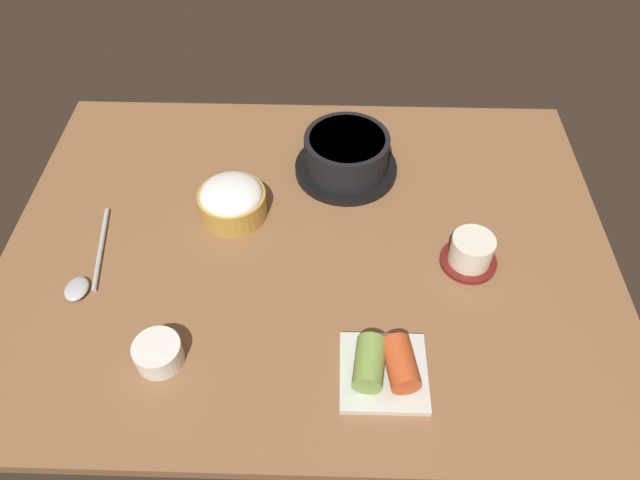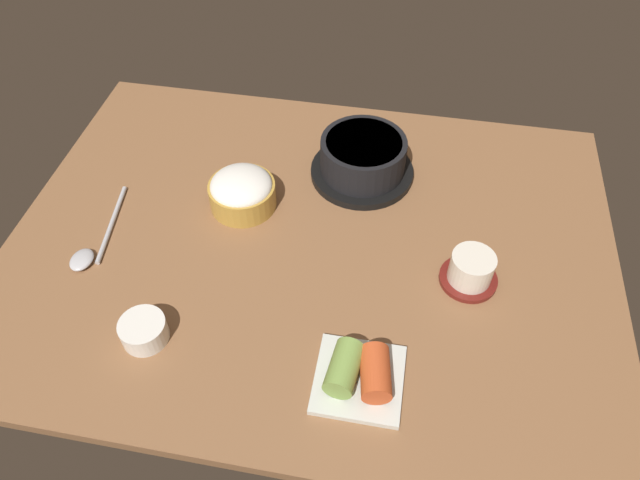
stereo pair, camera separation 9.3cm
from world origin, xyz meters
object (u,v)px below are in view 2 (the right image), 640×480
tea_cup_with_saucer (471,270)px  kimchi_plate (359,374)px  rice_bowl (242,191)px  side_bowl_near (144,330)px  stone_pot (363,159)px  spoon (92,247)px

tea_cup_with_saucer → kimchi_plate: (-14.51, -20.30, -0.58)cm
rice_bowl → kimchi_plate: bearing=-50.9°
tea_cup_with_saucer → kimchi_plate: tea_cup_with_saucer is taller
side_bowl_near → stone_pot: bearing=57.0°
kimchi_plate → side_bowl_near: 31.37cm
stone_pot → rice_bowl: (-19.40, -11.44, -0.54)cm
rice_bowl → tea_cup_with_saucer: 40.31cm
rice_bowl → spoon: size_ratio=0.59×
rice_bowl → tea_cup_with_saucer: (39.06, -9.92, -0.62)cm
rice_bowl → tea_cup_with_saucer: rice_bowl is taller
side_bowl_near → spoon: (-14.85, 14.38, -1.30)cm
stone_pot → kimchi_plate: size_ratio=1.56×
kimchi_plate → spoon: kimchi_plate is taller
stone_pot → spoon: stone_pot is taller
spoon → stone_pot: bearing=32.2°
tea_cup_with_saucer → spoon: size_ratio=0.46×
rice_bowl → side_bowl_near: bearing=-103.3°
tea_cup_with_saucer → side_bowl_near: bearing=-157.6°
rice_bowl → side_bowl_near: (-6.79, -28.82, -1.39)cm
stone_pot → tea_cup_with_saucer: bearing=-47.4°
stone_pot → kimchi_plate: (5.15, -41.66, -1.74)cm
rice_bowl → kimchi_plate: size_ratio=0.96×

